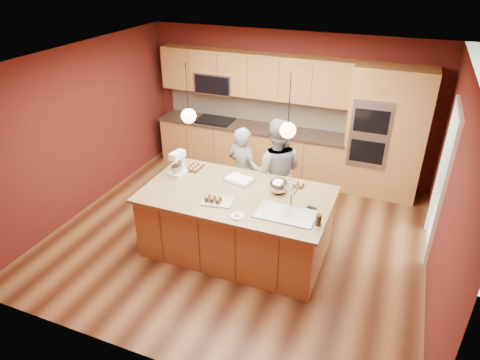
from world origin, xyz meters
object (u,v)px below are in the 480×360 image
at_px(person_left, 243,172).
at_px(stand_mixer, 178,165).
at_px(island, 237,222).
at_px(mixing_bowl, 279,186).
at_px(person_right, 276,172).

bearing_deg(person_left, stand_mixer, 63.58).
bearing_deg(island, mixing_bowl, 24.94).
xyz_separation_m(island, person_right, (0.25, 0.99, 0.38)).
bearing_deg(person_right, stand_mixer, 19.84).
bearing_deg(stand_mixer, island, -0.39).
xyz_separation_m(person_left, person_right, (0.56, 0.00, 0.11)).
bearing_deg(stand_mixer, person_left, 57.83).
height_order(island, person_right, person_right).
distance_m(person_left, person_right, 0.57).
distance_m(person_right, stand_mixer, 1.53).
bearing_deg(island, stand_mixer, 169.04).
bearing_deg(island, person_right, 75.85).
relative_size(person_left, stand_mixer, 4.19).
height_order(person_right, stand_mixer, person_right).
xyz_separation_m(island, stand_mixer, (-1.04, 0.20, 0.63)).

